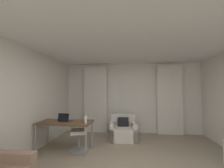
{
  "coord_description": "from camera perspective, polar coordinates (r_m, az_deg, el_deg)",
  "views": [
    {
      "loc": [
        -0.06,
        -2.59,
        1.55
      ],
      "look_at": [
        -0.54,
        1.37,
        1.74
      ],
      "focal_mm": 23.44,
      "sensor_mm": 36.0,
      "label": 1
    }
  ],
  "objects": [
    {
      "name": "wall_window",
      "position": [
        5.63,
        7.54,
        -5.29
      ],
      "size": [
        5.12,
        0.06,
        2.6
      ],
      "color": "silver",
      "rests_on": "ground"
    },
    {
      "name": "wall_left",
      "position": [
        3.59,
        -36.83,
        -6.22
      ],
      "size": [
        0.06,
        6.12,
        2.6
      ],
      "color": "silver",
      "rests_on": "ground"
    },
    {
      "name": "ceiling",
      "position": [
        2.81,
        8.1,
        19.84
      ],
      "size": [
        5.12,
        6.12,
        0.06
      ],
      "primitive_type": "cube",
      "color": "white",
      "rests_on": "wall_left"
    },
    {
      "name": "curtain_left_panel",
      "position": [
        5.66,
        -6.58,
        -5.79
      ],
      "size": [
        0.9,
        0.06,
        2.5
      ],
      "color": "silver",
      "rests_on": "ground"
    },
    {
      "name": "curtain_right_panel",
      "position": [
        5.69,
        21.62,
        -5.6
      ],
      "size": [
        0.9,
        0.06,
        2.5
      ],
      "color": "silver",
      "rests_on": "ground"
    },
    {
      "name": "armchair",
      "position": [
        4.98,
        4.4,
        -17.74
      ],
      "size": [
        0.87,
        0.85,
        0.77
      ],
      "color": "silver",
      "rests_on": "ground"
    },
    {
      "name": "desk",
      "position": [
        4.2,
        -17.75,
        -14.59
      ],
      "size": [
        1.4,
        0.66,
        0.74
      ],
      "color": "brown",
      "rests_on": "ground"
    },
    {
      "name": "desk_chair",
      "position": [
        4.11,
        -12.18,
        -19.07
      ],
      "size": [
        0.5,
        0.5,
        0.88
      ],
      "color": "gray",
      "rests_on": "ground"
    },
    {
      "name": "laptop",
      "position": [
        4.22,
        -17.9,
        -13.04
      ],
      "size": [
        0.36,
        0.3,
        0.22
      ],
      "color": "#2D2D33",
      "rests_on": "desk"
    }
  ]
}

